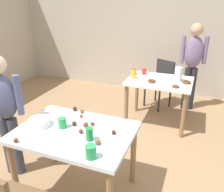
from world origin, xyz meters
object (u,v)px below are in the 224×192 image
object	(u,v)px
mixing_bowl	(39,122)
soda_can	(89,134)
chair_far_table	(161,81)
person_adult_far	(193,60)
dining_table_near	(75,139)
dining_table_far	(159,87)
person_girl_near	(5,108)
pitcher_far	(178,74)

from	to	relation	value
mixing_bowl	soda_can	world-z (taller)	soda_can
chair_far_table	person_adult_far	distance (m)	0.67
dining_table_near	person_adult_far	size ratio (longest dim) A/B	0.73
dining_table_far	person_adult_far	distance (m)	0.92
chair_far_table	soda_can	xyz separation A→B (m)	(-0.19, -2.61, 0.31)
person_girl_near	mixing_bowl	bearing A→B (deg)	-5.44
person_adult_far	soda_can	world-z (taller)	person_adult_far
dining_table_near	mixing_bowl	xyz separation A→B (m)	(-0.37, -0.04, 0.14)
dining_table_near	chair_far_table	distance (m)	2.55
dining_table_near	soda_can	size ratio (longest dim) A/B	9.25
dining_table_near	soda_can	distance (m)	0.28
dining_table_far	pitcher_far	bearing A→B (deg)	8.93
person_adult_far	dining_table_far	bearing A→B (deg)	-119.35
chair_far_table	person_girl_near	size ratio (longest dim) A/B	0.61
soda_can	pitcher_far	size ratio (longest dim) A/B	0.55
chair_far_table	soda_can	size ratio (longest dim) A/B	7.13
soda_can	person_girl_near	bearing A→B (deg)	174.87
dining_table_near	pitcher_far	bearing A→B (deg)	67.74
pitcher_far	person_girl_near	bearing A→B (deg)	-130.96
dining_table_near	dining_table_far	xyz separation A→B (m)	(0.49, 1.80, -0.02)
dining_table_near	person_adult_far	distance (m)	2.73
chair_far_table	mixing_bowl	distance (m)	2.69
dining_table_near	chair_far_table	world-z (taller)	chair_far_table
person_girl_near	soda_can	bearing A→B (deg)	-5.13
person_adult_far	mixing_bowl	size ratio (longest dim) A/B	7.21
dining_table_far	person_adult_far	bearing A→B (deg)	60.65
person_girl_near	person_adult_far	distance (m)	3.10
chair_far_table	dining_table_near	bearing A→B (deg)	-99.03
dining_table_near	person_girl_near	world-z (taller)	person_girl_near
dining_table_far	soda_can	world-z (taller)	soda_can
soda_can	chair_far_table	bearing A→B (deg)	85.82
dining_table_far	soda_can	size ratio (longest dim) A/B	8.11
dining_table_far	person_girl_near	bearing A→B (deg)	-126.47
dining_table_near	pitcher_far	xyz separation A→B (m)	(0.75, 1.84, 0.21)
chair_far_table	mixing_bowl	xyz separation A→B (m)	(-0.77, -2.56, 0.29)
mixing_bowl	pitcher_far	world-z (taller)	pitcher_far
mixing_bowl	dining_table_far	bearing A→B (deg)	65.03
person_adult_far	soda_can	size ratio (longest dim) A/B	12.73
chair_far_table	pitcher_far	xyz separation A→B (m)	(0.35, -0.67, 0.36)
chair_far_table	mixing_bowl	bearing A→B (deg)	-106.79
chair_far_table	person_adult_far	bearing A→B (deg)	4.41
dining_table_far	mixing_bowl	xyz separation A→B (m)	(-0.86, -1.84, 0.16)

